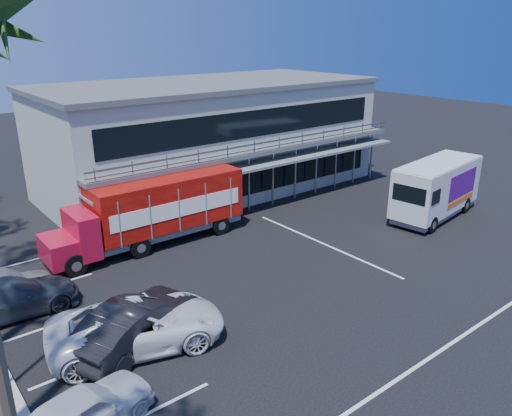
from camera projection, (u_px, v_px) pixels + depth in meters
ground at (340, 276)px, 22.57m from camera, size 120.00×120.00×0.00m
building at (210, 136)px, 34.11m from camera, size 22.40×12.00×7.30m
red_truck at (155, 209)px, 25.44m from camera, size 10.28×2.54×3.46m
white_van at (436, 188)px, 29.12m from camera, size 7.10×3.25×3.34m
parked_car_a at (82, 413)px, 13.54m from camera, size 4.38×2.56×1.40m
parked_car_b at (136, 323)px, 17.39m from camera, size 5.49×3.63×1.71m
parked_car_c at (138, 325)px, 17.31m from camera, size 6.59×4.36×1.68m
parked_car_d at (9, 298)px, 19.22m from camera, size 5.24×2.30×1.50m
parked_car_e at (0, 285)px, 20.32m from camera, size 4.27×2.33×1.38m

